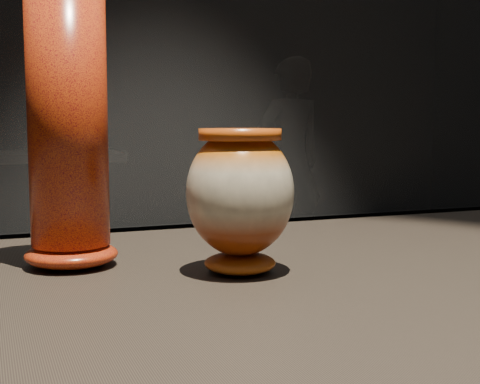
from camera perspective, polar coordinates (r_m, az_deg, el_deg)
name	(u,v)px	position (r m, az deg, el deg)	size (l,w,h in m)	color
main_vase	(240,195)	(0.82, 0.00, -0.22)	(0.13, 0.13, 0.18)	maroon
tall_vase	(68,125)	(0.88, -14.47, 5.58)	(0.15, 0.15, 0.38)	#D74B0E
back_vase_right	(69,141)	(4.02, -14.42, 4.23)	(0.08, 0.08, 0.12)	#8F5E14
visitor	(289,162)	(4.97, 4.21, 2.56)	(0.56, 0.37, 1.54)	black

